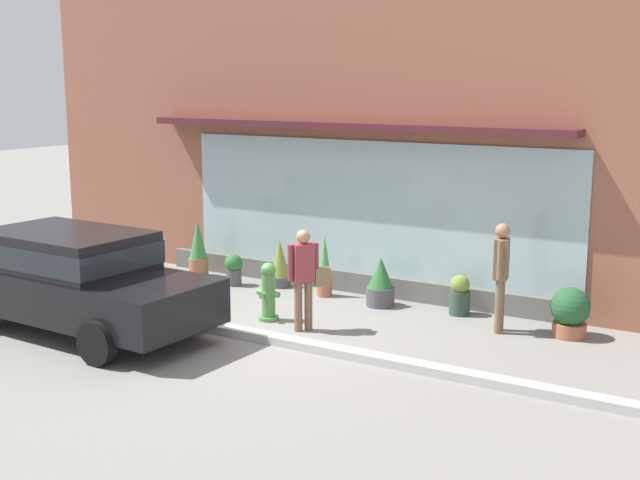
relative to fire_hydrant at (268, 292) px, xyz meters
name	(u,v)px	position (x,y,z in m)	size (l,w,h in m)	color
ground_plane	(249,333)	(0.13, -0.71, -0.46)	(60.00, 60.00, 0.00)	gray
curb_strip	(241,332)	(0.13, -0.91, -0.40)	(14.00, 0.24, 0.12)	#B2B2AD
storefront	(354,141)	(0.14, 2.47, 2.19)	(14.00, 0.81, 5.43)	#935642
fire_hydrant	(268,292)	(0.00, 0.00, 0.00)	(0.39, 0.36, 0.92)	#4C8C47
pedestrian_with_handbag	(305,273)	(0.78, -0.16, 0.43)	(0.48, 0.55, 1.54)	brown
pedestrian_passerby	(501,269)	(3.30, 1.29, 0.50)	(0.26, 0.46, 1.65)	brown
parked_car_black	(73,275)	(-2.15, -1.97, 0.40)	(4.46, 2.07, 1.51)	black
potted_plant_doorstep	(234,269)	(-1.83, 1.52, -0.15)	(0.33, 0.33, 0.58)	#4C4C51
potted_plant_low_front	(460,295)	(2.44, 1.86, -0.14)	(0.33, 0.33, 0.65)	#33473D
potted_plant_near_hydrant	(381,283)	(1.11, 1.66, -0.07)	(0.47, 0.47, 0.83)	#4C4C51
potted_plant_trailing_edge	(325,267)	(-0.01, 1.72, 0.06)	(0.26, 0.26, 1.08)	#9E6042
potted_plant_window_center	(570,312)	(4.26, 1.59, -0.08)	(0.58, 0.58, 0.74)	#9E6042
potted_plant_window_left	(280,264)	(-1.06, 1.88, -0.04)	(0.40, 0.40, 0.88)	#4C4C51
potted_plant_window_right	(198,249)	(-2.84, 1.74, 0.06)	(0.37, 0.37, 1.10)	#9E6042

